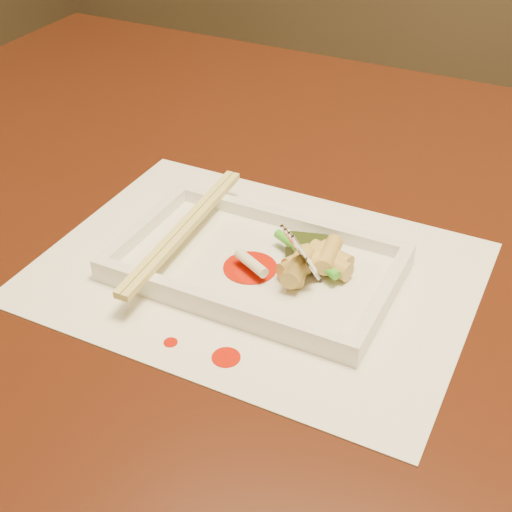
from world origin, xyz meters
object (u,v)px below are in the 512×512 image
at_px(table, 339,302).
at_px(chopstick_a, 180,228).
at_px(placemat, 256,272).
at_px(fork, 338,206).
at_px(plate_base, 256,268).

bearing_deg(table, chopstick_a, -139.51).
bearing_deg(placemat, fork, 14.42).
bearing_deg(placemat, table, 66.38).
distance_m(table, chopstick_a, 0.21).
relative_size(table, chopstick_a, 6.14).
xyz_separation_m(table, placemat, (-0.05, -0.11, 0.10)).
bearing_deg(table, plate_base, -113.62).
height_order(placemat, chopstick_a, chopstick_a).
distance_m(table, plate_base, 0.16).
height_order(chopstick_a, fork, fork).
distance_m(chopstick_a, fork, 0.16).
xyz_separation_m(table, fork, (0.02, -0.09, 0.18)).
distance_m(placemat, chopstick_a, 0.09).
height_order(table, chopstick_a, chopstick_a).
bearing_deg(plate_base, fork, 14.42).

